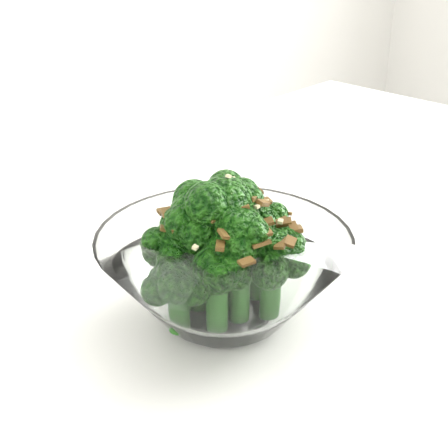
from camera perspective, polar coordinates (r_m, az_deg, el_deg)
table at (r=0.63m, az=6.02°, el=-10.77°), size 1.37×1.09×0.75m
broccoli_dish at (r=0.53m, az=-0.04°, el=-3.54°), size 0.20×0.20×0.12m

